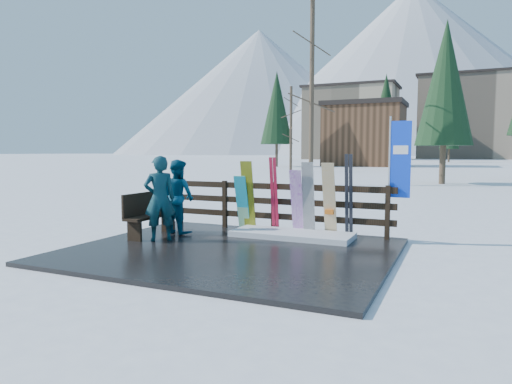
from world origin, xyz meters
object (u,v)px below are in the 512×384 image
at_px(snowboard_0, 242,203).
at_px(snowboard_2, 248,196).
at_px(snowboard_1, 242,203).
at_px(rental_flag, 398,164).
at_px(person_back, 178,196).
at_px(snowboard_5, 329,200).
at_px(snowboard_4, 308,199).
at_px(snowboard_3, 297,202).
at_px(person_front, 160,198).
at_px(bench, 149,213).

relative_size(snowboard_0, snowboard_2, 0.80).
distance_m(snowboard_1, rental_flag, 3.63).
distance_m(snowboard_0, snowboard_1, 0.00).
bearing_deg(person_back, snowboard_5, -145.23).
bearing_deg(snowboard_4, snowboard_2, 180.00).
xyz_separation_m(snowboard_3, snowboard_4, (0.27, 0.00, 0.09)).
xyz_separation_m(snowboard_0, rental_flag, (3.49, 0.27, 0.96)).
xyz_separation_m(snowboard_0, snowboard_1, (-0.00, 0.00, 0.00)).
height_order(snowboard_5, person_back, person_back).
height_order(snowboard_2, rental_flag, rental_flag).
distance_m(rental_flag, person_back, 4.88).
height_order(rental_flag, person_back, rental_flag).
distance_m(snowboard_4, person_front, 3.23).
bearing_deg(snowboard_3, snowboard_2, 180.00).
distance_m(snowboard_0, snowboard_3, 1.37).
bearing_deg(snowboard_3, person_back, -159.62).
bearing_deg(snowboard_1, person_back, -141.17).
height_order(bench, rental_flag, rental_flag).
bearing_deg(snowboard_1, bench, -135.98).
relative_size(bench, snowboard_4, 0.91).
relative_size(snowboard_3, snowboard_5, 0.89).
height_order(snowboard_0, snowboard_5, snowboard_5).
relative_size(snowboard_2, rental_flag, 0.64).
xyz_separation_m(snowboard_2, snowboard_3, (1.21, 0.00, -0.09)).
bearing_deg(bench, person_front, -32.25).
bearing_deg(snowboard_0, person_back, -141.22).
bearing_deg(rental_flag, snowboard_4, -171.73).
bearing_deg(rental_flag, snowboard_1, -175.58).
height_order(snowboard_5, person_front, person_front).
height_order(snowboard_2, snowboard_3, snowboard_2).
height_order(snowboard_4, person_back, person_back).
xyz_separation_m(snowboard_1, person_back, (-1.17, -0.94, 0.19)).
relative_size(snowboard_0, person_back, 0.79).
bearing_deg(snowboard_5, snowboard_1, 180.00).
xyz_separation_m(snowboard_4, person_front, (-2.66, -1.84, 0.07)).
distance_m(bench, snowboard_4, 3.54).
xyz_separation_m(rental_flag, person_front, (-4.52, -2.11, -0.72)).
bearing_deg(snowboard_5, bench, -157.69).
bearing_deg(snowboard_4, rental_flag, 8.27).
bearing_deg(rental_flag, snowboard_5, -168.94).
xyz_separation_m(snowboard_3, person_front, (-2.39, -1.84, 0.16)).
xyz_separation_m(snowboard_4, rental_flag, (1.86, 0.27, 0.79)).
bearing_deg(snowboard_2, rental_flag, 4.63).
bearing_deg(person_front, snowboard_4, 170.83).
bearing_deg(snowboard_0, snowboard_4, -0.00).
bearing_deg(snowboard_2, snowboard_3, 0.00).
xyz_separation_m(snowboard_0, person_back, (-1.17, -0.94, 0.19)).
relative_size(snowboard_0, snowboard_4, 0.81).
relative_size(snowboard_2, person_back, 0.99).
distance_m(bench, snowboard_1, 2.17).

